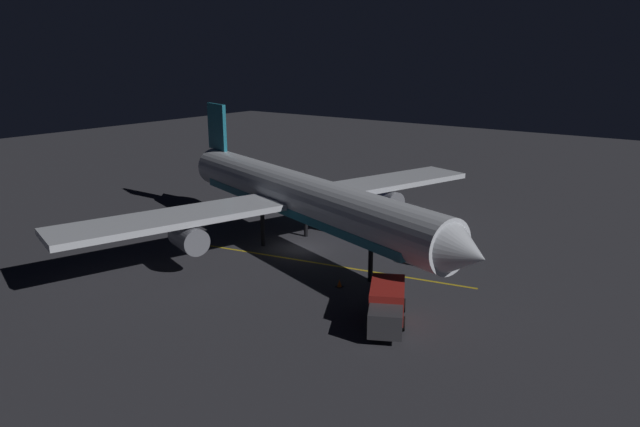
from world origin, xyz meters
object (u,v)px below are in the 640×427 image
at_px(traffic_cone_near_left, 435,262).
at_px(ground_crew_worker, 422,257).
at_px(traffic_cone_near_right, 339,284).
at_px(airliner, 297,197).
at_px(catering_truck, 356,222).
at_px(baggage_truck, 387,306).

bearing_deg(traffic_cone_near_left, ground_crew_worker, -28.25).
relative_size(traffic_cone_near_left, traffic_cone_near_right, 1.00).
distance_m(airliner, catering_truck, 7.29).
bearing_deg(baggage_truck, traffic_cone_near_left, -169.56).
bearing_deg(catering_truck, traffic_cone_near_right, 27.60).
bearing_deg(traffic_cone_near_right, traffic_cone_near_left, 156.57).
bearing_deg(airliner, baggage_truck, 58.69).
distance_m(airliner, baggage_truck, 16.47).
bearing_deg(airliner, ground_crew_worker, 99.91).
relative_size(airliner, baggage_truck, 6.67).
bearing_deg(traffic_cone_near_right, catering_truck, -152.40).
height_order(baggage_truck, catering_truck, baggage_truck).
distance_m(ground_crew_worker, traffic_cone_near_right, 7.78).
bearing_deg(baggage_truck, airliner, -121.31).
xyz_separation_m(airliner, ground_crew_worker, (-1.93, 11.04, -3.64)).
bearing_deg(baggage_truck, ground_crew_worker, -165.07).
height_order(baggage_truck, ground_crew_worker, baggage_truck).
bearing_deg(catering_truck, ground_crew_worker, 64.73).
relative_size(ground_crew_worker, traffic_cone_near_left, 3.16).
bearing_deg(airliner, traffic_cone_near_right, 57.02).
xyz_separation_m(airliner, baggage_truck, (8.39, 13.79, -3.30)).
relative_size(airliner, ground_crew_worker, 22.72).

